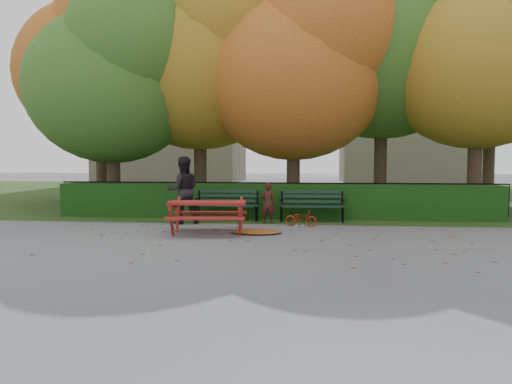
# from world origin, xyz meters

# --- Properties ---
(ground) EXTENTS (90.00, 90.00, 0.00)m
(ground) POSITION_xyz_m (0.00, 0.00, 0.00)
(ground) COLOR slate
(ground) RESTS_ON ground
(grass_strip) EXTENTS (90.00, 90.00, 0.00)m
(grass_strip) POSITION_xyz_m (0.00, 14.00, 0.01)
(grass_strip) COLOR #173311
(grass_strip) RESTS_ON ground
(building_left) EXTENTS (10.00, 7.00, 15.00)m
(building_left) POSITION_xyz_m (-9.00, 26.00, 7.50)
(building_left) COLOR #B9AA94
(building_left) RESTS_ON ground
(building_right) EXTENTS (9.00, 6.00, 12.00)m
(building_right) POSITION_xyz_m (8.00, 28.00, 6.00)
(building_right) COLOR #B9AA94
(building_right) RESTS_ON ground
(hedge) EXTENTS (13.00, 0.90, 1.00)m
(hedge) POSITION_xyz_m (0.00, 4.50, 0.50)
(hedge) COLOR black
(hedge) RESTS_ON ground
(iron_fence) EXTENTS (14.00, 0.04, 1.02)m
(iron_fence) POSITION_xyz_m (0.00, 5.30, 0.54)
(iron_fence) COLOR black
(iron_fence) RESTS_ON ground
(tree_a) EXTENTS (5.88, 5.60, 7.48)m
(tree_a) POSITION_xyz_m (-5.19, 5.58, 4.52)
(tree_a) COLOR #32221A
(tree_a) RESTS_ON ground
(tree_b) EXTENTS (6.72, 6.40, 8.79)m
(tree_b) POSITION_xyz_m (-2.44, 6.75, 5.40)
(tree_b) COLOR #32221A
(tree_b) RESTS_ON ground
(tree_c) EXTENTS (6.30, 6.00, 8.00)m
(tree_c) POSITION_xyz_m (0.83, 5.96, 4.82)
(tree_c) COLOR #32221A
(tree_c) RESTS_ON ground
(tree_d) EXTENTS (7.14, 6.80, 9.58)m
(tree_d) POSITION_xyz_m (3.88, 7.23, 5.98)
(tree_d) COLOR #32221A
(tree_d) RESTS_ON ground
(tree_e) EXTENTS (6.09, 5.80, 8.16)m
(tree_e) POSITION_xyz_m (6.52, 5.77, 5.08)
(tree_e) COLOR #32221A
(tree_e) RESTS_ON ground
(tree_f) EXTENTS (6.93, 6.60, 9.19)m
(tree_f) POSITION_xyz_m (-7.13, 9.24, 5.69)
(tree_f) COLOR #32221A
(tree_f) RESTS_ON ground
(tree_g) EXTENTS (6.30, 6.00, 8.55)m
(tree_g) POSITION_xyz_m (8.33, 9.76, 5.37)
(tree_g) COLOR #32221A
(tree_g) RESTS_ON ground
(bench_left) EXTENTS (1.80, 0.57, 0.88)m
(bench_left) POSITION_xyz_m (-1.30, 3.70, 0.52)
(bench_left) COLOR black
(bench_left) RESTS_ON ground
(bench_right) EXTENTS (1.80, 0.57, 0.88)m
(bench_right) POSITION_xyz_m (1.10, 3.70, 0.52)
(bench_right) COLOR black
(bench_right) RESTS_ON ground
(picnic_table) EXTENTS (1.92, 1.60, 0.87)m
(picnic_table) POSITION_xyz_m (-1.36, 1.18, 0.60)
(picnic_table) COLOR maroon
(picnic_table) RESTS_ON ground
(leaf_pile) EXTENTS (1.26, 0.92, 0.08)m
(leaf_pile) POSITION_xyz_m (-0.22, 1.39, 0.04)
(leaf_pile) COLOR brown
(leaf_pile) RESTS_ON ground
(leaf_scatter) EXTENTS (9.00, 5.70, 0.01)m
(leaf_scatter) POSITION_xyz_m (0.00, 0.30, 0.01)
(leaf_scatter) COLOR brown
(leaf_scatter) RESTS_ON ground
(child) EXTENTS (0.41, 0.27, 1.12)m
(child) POSITION_xyz_m (-0.10, 3.20, 0.56)
(child) COLOR #381812
(child) RESTS_ON ground
(adult) EXTENTS (1.08, 0.96, 1.83)m
(adult) POSITION_xyz_m (-2.39, 2.90, 0.91)
(adult) COLOR black
(adult) RESTS_ON ground
(bicycle) EXTENTS (0.87, 0.44, 0.43)m
(bicycle) POSITION_xyz_m (0.81, 2.69, 0.22)
(bicycle) COLOR #AE1A10
(bicycle) RESTS_ON ground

